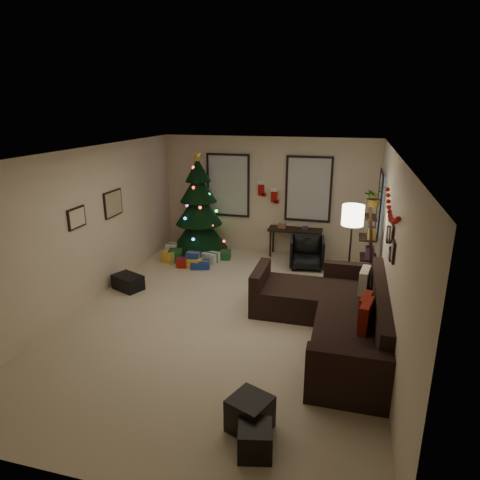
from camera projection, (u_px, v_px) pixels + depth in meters
name	position (u px, v px, depth m)	size (l,w,h in m)	color
floor	(225.00, 315.00, 7.14)	(7.00, 7.00, 0.00)	beige
ceiling	(223.00, 152.00, 6.32)	(7.00, 7.00, 0.00)	white
wall_back	(267.00, 195.00, 9.95)	(5.00, 5.00, 0.00)	beige
wall_front	(101.00, 361.00, 3.51)	(5.00, 5.00, 0.00)	beige
wall_left	(86.00, 227.00, 7.34)	(7.00, 7.00, 0.00)	beige
wall_right	(390.00, 252.00, 6.12)	(7.00, 7.00, 0.00)	beige
window_back_left	(228.00, 185.00, 10.10)	(1.05, 0.06, 1.50)	#728CB2
window_back_right	(308.00, 189.00, 9.63)	(1.05, 0.06, 1.50)	#728CB2
window_right_wall	(380.00, 204.00, 8.43)	(0.06, 0.90, 1.30)	#728CB2
christmas_tree	(199.00, 212.00, 9.85)	(1.31, 1.31, 2.45)	black
presents	(191.00, 258.00, 9.49)	(1.50, 1.01, 0.30)	silver
sofa	(335.00, 316.00, 6.45)	(2.12, 3.07, 0.93)	black
pillow_red_a	(366.00, 318.00, 5.71)	(0.12, 0.45, 0.45)	maroon
pillow_red_b	(365.00, 309.00, 5.94)	(0.11, 0.43, 0.43)	maroon
pillow_cream	(364.00, 282.00, 6.88)	(0.13, 0.45, 0.45)	beige
ottoman_near	(250.00, 414.00, 4.57)	(0.41, 0.41, 0.39)	black
ottoman_far	(255.00, 440.00, 4.26)	(0.34, 0.34, 0.32)	black
desk	(295.00, 232.00, 9.75)	(1.23, 0.44, 0.66)	black
desk_chair	(307.00, 253.00, 9.14)	(0.66, 0.62, 0.68)	black
bookshelf	(370.00, 251.00, 7.73)	(0.30, 0.50, 1.70)	black
potted_plant	(374.00, 194.00, 7.69)	(0.49, 0.42, 0.54)	#4C4C4C
floor_lamp	(352.00, 222.00, 7.27)	(0.37, 0.37, 1.75)	black
art_map	(113.00, 204.00, 8.08)	(0.04, 0.60, 0.50)	black
art_abstract	(77.00, 218.00, 7.03)	(0.04, 0.45, 0.35)	black
gallery	(391.00, 239.00, 5.99)	(0.03, 1.25, 0.54)	black
garland	(391.00, 209.00, 5.89)	(0.08, 1.90, 0.30)	#A5140C
stocking_left	(261.00, 188.00, 9.91)	(0.20, 0.05, 0.36)	#990F0C
stocking_right	(274.00, 195.00, 9.78)	(0.20, 0.05, 0.36)	#990F0C
storage_bin	(128.00, 282.00, 8.12)	(0.56, 0.37, 0.28)	black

